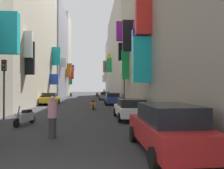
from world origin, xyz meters
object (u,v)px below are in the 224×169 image
(parked_car_red, at_px, (167,128))
(pedestrian_near_left, at_px, (104,94))
(parked_car_white, at_px, (130,108))
(traffic_light_near_corner, at_px, (4,79))
(pedestrian_crossing, at_px, (52,117))
(scooter_red, at_px, (97,94))
(parked_car_grey, at_px, (105,96))
(traffic_light_far_corner, at_px, (124,81))
(scooter_orange, at_px, (93,105))
(parked_car_blue, at_px, (112,98))
(scooter_silver, at_px, (25,117))
(scooter_green, at_px, (71,95))
(parked_car_yellow, at_px, (50,98))

(parked_car_red, distance_m, pedestrian_near_left, 34.85)
(parked_car_white, distance_m, traffic_light_near_corner, 8.70)
(pedestrian_crossing, bearing_deg, pedestrian_near_left, 83.25)
(pedestrian_crossing, relative_size, pedestrian_near_left, 0.99)
(scooter_red, xyz_separation_m, pedestrian_crossing, (-2.71, -41.55, 0.43))
(pedestrian_crossing, bearing_deg, parked_car_grey, 82.30)
(parked_car_grey, bearing_deg, traffic_light_far_corner, -85.19)
(scooter_orange, distance_m, pedestrian_crossing, 11.83)
(pedestrian_crossing, distance_m, traffic_light_near_corner, 7.32)
(parked_car_blue, bearing_deg, parked_car_red, -89.90)
(parked_car_blue, bearing_deg, pedestrian_near_left, 90.94)
(parked_car_white, xyz_separation_m, pedestrian_near_left, (-0.37, 27.34, 0.18))
(parked_car_grey, height_order, scooter_orange, parked_car_grey)
(scooter_orange, xyz_separation_m, scooter_red, (1.01, 29.85, -0.00))
(parked_car_grey, relative_size, scooter_silver, 2.33)
(scooter_green, bearing_deg, parked_car_red, -80.06)
(parked_car_blue, relative_size, scooter_silver, 2.23)
(pedestrian_near_left, height_order, traffic_light_far_corner, traffic_light_far_corner)
(parked_car_yellow, distance_m, traffic_light_far_corner, 10.28)
(parked_car_yellow, bearing_deg, traffic_light_near_corner, -92.49)
(parked_car_blue, distance_m, traffic_light_near_corner, 14.43)
(scooter_silver, bearing_deg, parked_car_grey, 76.41)
(scooter_silver, relative_size, traffic_light_far_corner, 0.46)
(parked_car_yellow, height_order, scooter_orange, parked_car_yellow)
(parked_car_blue, bearing_deg, scooter_silver, -114.14)
(parked_car_white, distance_m, parked_car_grey, 22.59)
(pedestrian_near_left, relative_size, traffic_light_far_corner, 0.44)
(traffic_light_near_corner, bearing_deg, parked_car_blue, 54.34)
(parked_car_yellow, relative_size, parked_car_red, 0.96)
(scooter_red, height_order, traffic_light_far_corner, traffic_light_far_corner)
(pedestrian_near_left, xyz_separation_m, traffic_light_far_corner, (1.13, -19.37, 1.87))
(parked_car_white, height_order, traffic_light_near_corner, traffic_light_near_corner)
(parked_car_red, xyz_separation_m, scooter_red, (-1.42, 43.88, -0.36))
(parked_car_red, height_order, scooter_red, parked_car_red)
(scooter_orange, relative_size, scooter_silver, 1.05)
(scooter_green, bearing_deg, scooter_red, 6.36)
(scooter_orange, height_order, pedestrian_near_left, pedestrian_near_left)
(parked_car_blue, xyz_separation_m, traffic_light_near_corner, (-8.33, -11.62, 1.96))
(scooter_orange, bearing_deg, parked_car_blue, 66.81)
(parked_car_red, bearing_deg, parked_car_grey, 90.72)
(parked_car_white, distance_m, traffic_light_far_corner, 8.26)
(parked_car_yellow, relative_size, pedestrian_crossing, 2.37)
(parked_car_white, bearing_deg, parked_car_blue, 90.55)
(parked_car_white, bearing_deg, pedestrian_crossing, -129.11)
(scooter_red, bearing_deg, scooter_silver, -97.26)
(parked_car_white, bearing_deg, scooter_red, 92.37)
(scooter_orange, bearing_deg, traffic_light_far_corner, 23.78)
(parked_car_grey, relative_size, pedestrian_near_left, 2.39)
(parked_car_yellow, height_order, scooter_silver, parked_car_yellow)
(pedestrian_crossing, distance_m, traffic_light_far_corner, 14.19)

